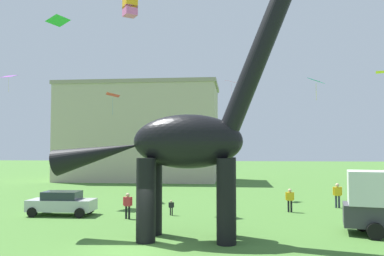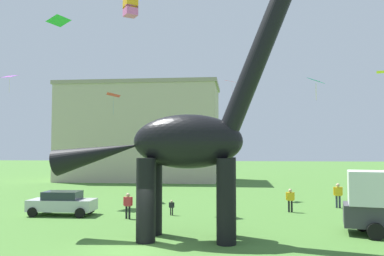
{
  "view_description": "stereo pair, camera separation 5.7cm",
  "coord_description": "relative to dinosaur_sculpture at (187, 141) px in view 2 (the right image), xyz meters",
  "views": [
    {
      "loc": [
        4.42,
        -16.89,
        4.36
      ],
      "look_at": [
        2.36,
        2.76,
        5.34
      ],
      "focal_mm": 37.78,
      "sensor_mm": 36.0,
      "label": 1
    },
    {
      "loc": [
        4.48,
        -16.88,
        4.36
      ],
      "look_at": [
        2.36,
        2.76,
        5.34
      ],
      "focal_mm": 37.78,
      "sensor_mm": 36.0,
      "label": 2
    }
  ],
  "objects": [
    {
      "name": "ground_plane",
      "position": [
        -2.12,
        -2.55,
        -4.68
      ],
      "size": [
        240.0,
        240.0,
        0.0
      ],
      "primitive_type": "plane",
      "color": "#42702D"
    },
    {
      "name": "dinosaur_sculpture",
      "position": [
        0.0,
        0.0,
        0.0
      ],
      "size": [
        12.39,
        2.63,
        12.95
      ],
      "rotation": [
        0.0,
        0.0,
        -0.49
      ],
      "color": "black",
      "rests_on": "ground_plane"
    },
    {
      "name": "parked_sedan_left",
      "position": [
        -8.88,
        5.98,
        -3.88
      ],
      "size": [
        4.25,
        2.02,
        1.55
      ],
      "rotation": [
        0.0,
        0.0,
        0.03
      ],
      "color": "#B7B7BC",
      "rests_on": "ground_plane"
    },
    {
      "name": "person_vendor_side",
      "position": [
        -1.79,
        6.71,
        -4.09
      ],
      "size": [
        0.37,
        0.16,
        0.98
      ],
      "rotation": [
        0.0,
        0.0,
        1.25
      ],
      "color": "black",
      "rests_on": "ground_plane"
    },
    {
      "name": "person_near_flyer",
      "position": [
        -4.27,
        5.15,
        -3.73
      ],
      "size": [
        0.59,
        0.26,
        1.57
      ],
      "rotation": [
        0.0,
        0.0,
        2.48
      ],
      "color": "black",
      "rests_on": "ground_plane"
    },
    {
      "name": "person_photographer",
      "position": [
        6.06,
        8.84,
        -3.72
      ],
      "size": [
        0.59,
        0.26,
        1.59
      ],
      "rotation": [
        0.0,
        0.0,
        3.57
      ],
      "color": "black",
      "rests_on": "ground_plane"
    },
    {
      "name": "person_watching_child",
      "position": [
        9.8,
        11.2,
        -3.6
      ],
      "size": [
        0.67,
        0.29,
        1.79
      ],
      "rotation": [
        0.0,
        0.0,
        4.51
      ],
      "color": "#2D3347",
      "rests_on": "ground_plane"
    },
    {
      "name": "kite_mid_left",
      "position": [
        -19.79,
        17.93,
        6.75
      ],
      "size": [
        1.59,
        1.31,
        1.77
      ],
      "color": "purple"
    },
    {
      "name": "kite_near_high",
      "position": [
        -8.26,
        14.78,
        4.32
      ],
      "size": [
        1.61,
        1.82,
        1.86
      ],
      "color": "red"
    },
    {
      "name": "kite_drifting",
      "position": [
        -12.42,
        12.71,
        10.41
      ],
      "size": [
        1.74,
        2.05,
        0.46
      ],
      "color": "green"
    },
    {
      "name": "kite_mid_right",
      "position": [
        15.7,
        18.79,
        6.63
      ],
      "size": [
        1.02,
        0.89,
        0.13
      ],
      "color": "yellow"
    },
    {
      "name": "kite_high_left",
      "position": [
        5.73,
        -2.19,
        2.49
      ],
      "size": [
        0.81,
        0.89,
        0.94
      ],
      "color": "#19B2B7"
    },
    {
      "name": "kite_high_right",
      "position": [
        -5.58,
        10.28,
        10.43
      ],
      "size": [
        1.29,
        1.29,
        1.32
      ],
      "color": "orange"
    },
    {
      "name": "kite_near_low",
      "position": [
        2.09,
        16.89,
        5.66
      ],
      "size": [
        1.31,
        1.38,
        1.4
      ],
      "color": "red"
    },
    {
      "name": "background_building_block",
      "position": [
        -10.52,
        34.78,
        1.86
      ],
      "size": [
        21.27,
        10.44,
        13.06
      ],
      "color": "#B7A893",
      "rests_on": "ground_plane"
    }
  ]
}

